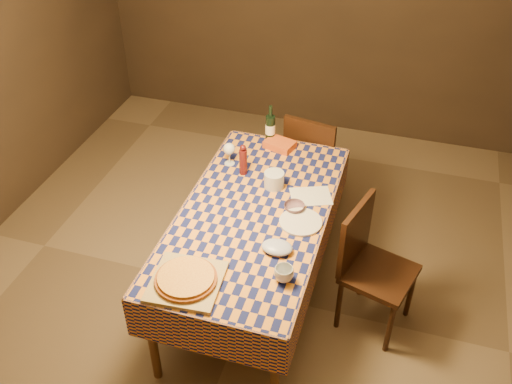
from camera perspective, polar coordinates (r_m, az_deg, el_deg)
room at (r=3.34m, az=-0.25°, el=5.62°), size 5.00×5.10×2.70m
dining_table at (r=3.73m, az=-0.22°, el=-2.96°), size 0.94×1.84×0.77m
cutting_board at (r=3.24m, az=-6.97°, el=-8.90°), size 0.42×0.42×0.02m
pizza at (r=3.22m, az=-7.01°, el=-8.55°), size 0.46×0.46×0.04m
pepper_mill at (r=3.97m, az=-1.30°, el=3.19°), size 0.06×0.06×0.24m
bowl at (r=3.70m, az=3.85°, el=-1.53°), size 0.17×0.17×0.04m
wine_glass at (r=4.06m, az=-2.71°, el=4.26°), size 0.09×0.09×0.17m
wine_bottle at (r=4.33m, az=1.44°, el=6.41°), size 0.08×0.08×0.30m
deli_tub at (r=3.87m, az=1.82°, el=1.23°), size 0.17×0.17×0.11m
takeout_container at (r=4.29m, az=2.39°, el=4.77°), size 0.25×0.20×0.05m
white_plate at (r=3.61m, az=4.49°, el=-3.00°), size 0.36×0.36×0.02m
tumbler at (r=3.22m, az=2.80°, el=-8.19°), size 0.15×0.15×0.09m
flour_patch at (r=3.83m, az=5.50°, el=-0.42°), size 0.33×0.29×0.00m
flour_bag at (r=3.40m, az=2.12°, el=-5.55°), size 0.22×0.19×0.06m
chair_far at (r=4.64m, az=5.71°, el=3.34°), size 0.49×0.50×0.93m
chair_right at (r=3.78m, az=11.23°, el=-6.79°), size 0.53×0.52×0.93m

